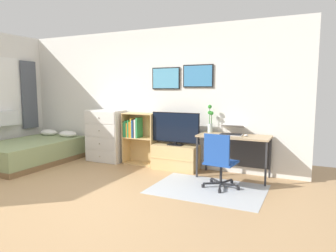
# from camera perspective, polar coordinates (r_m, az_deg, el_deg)

# --- Properties ---
(ground_plane) EXTENTS (7.20, 7.20, 0.00)m
(ground_plane) POSITION_cam_1_polar(r_m,az_deg,el_deg) (4.57, -18.69, -13.02)
(ground_plane) COLOR tan
(wall_back_with_posters) EXTENTS (6.12, 0.09, 2.70)m
(wall_back_with_posters) POSITION_cam_1_polar(r_m,az_deg,el_deg) (6.26, -3.42, 5.37)
(wall_back_with_posters) COLOR silver
(wall_back_with_posters) RESTS_ON ground_plane
(area_rug) EXTENTS (1.70, 1.20, 0.01)m
(area_rug) POSITION_cam_1_polar(r_m,az_deg,el_deg) (4.83, 7.39, -11.54)
(area_rug) COLOR #B2B7BC
(area_rug) RESTS_ON ground_plane
(bed) EXTENTS (1.33, 2.07, 0.59)m
(bed) POSITION_cam_1_polar(r_m,az_deg,el_deg) (6.95, -24.03, -4.36)
(bed) COLOR brown
(bed) RESTS_ON ground_plane
(dresser) EXTENTS (0.78, 0.46, 1.08)m
(dresser) POSITION_cam_1_polar(r_m,az_deg,el_deg) (6.60, -11.48, -1.78)
(dresser) COLOR silver
(dresser) RESTS_ON ground_plane
(bookshelf) EXTENTS (0.68, 0.30, 1.04)m
(bookshelf) POSITION_cam_1_polar(r_m,az_deg,el_deg) (6.24, -5.71, -1.60)
(bookshelf) COLOR tan
(bookshelf) RESTS_ON ground_plane
(tv_stand) EXTENTS (0.87, 0.41, 0.47)m
(tv_stand) POSITION_cam_1_polar(r_m,az_deg,el_deg) (5.86, 1.45, -5.80)
(tv_stand) COLOR tan
(tv_stand) RESTS_ON ground_plane
(television) EXTENTS (0.95, 0.16, 0.62)m
(television) POSITION_cam_1_polar(r_m,az_deg,el_deg) (5.74, 1.37, -0.51)
(television) COLOR black
(television) RESTS_ON tv_stand
(desk) EXTENTS (1.20, 0.56, 0.74)m
(desk) POSITION_cam_1_polar(r_m,az_deg,el_deg) (5.43, 12.33, -3.05)
(desk) COLOR tan
(desk) RESTS_ON ground_plane
(office_chair) EXTENTS (0.57, 0.58, 0.86)m
(office_chair) POSITION_cam_1_polar(r_m,az_deg,el_deg) (4.75, 9.49, -6.19)
(office_chair) COLOR #232326
(office_chair) RESTS_ON ground_plane
(laptop) EXTENTS (0.41, 0.44, 0.17)m
(laptop) POSITION_cam_1_polar(r_m,az_deg,el_deg) (5.45, 11.79, -0.82)
(laptop) COLOR #B7B7BC
(laptop) RESTS_ON desk
(computer_mouse) EXTENTS (0.06, 0.10, 0.03)m
(computer_mouse) POSITION_cam_1_polar(r_m,az_deg,el_deg) (5.28, 14.31, -1.68)
(computer_mouse) COLOR silver
(computer_mouse) RESTS_ON desk
(bamboo_vase) EXTENTS (0.11, 0.11, 0.50)m
(bamboo_vase) POSITION_cam_1_polar(r_m,az_deg,el_deg) (5.61, 7.85, 1.05)
(bamboo_vase) COLOR silver
(bamboo_vase) RESTS_ON desk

